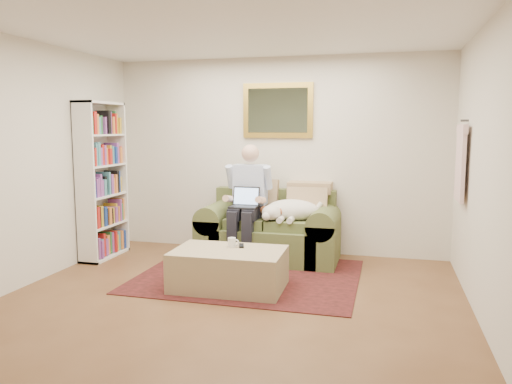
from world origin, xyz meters
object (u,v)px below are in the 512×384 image
at_px(sofa, 270,236).
at_px(sleeping_dog, 293,210).
at_px(laptop, 245,202).
at_px(ottoman, 229,269).
at_px(seated_man, 246,204).
at_px(coffee_mug, 232,242).
at_px(bookshelf, 102,181).

distance_m(sofa, sleeping_dog, 0.49).
bearing_deg(laptop, sleeping_dog, 13.64).
relative_size(sofa, ottoman, 1.52).
relative_size(laptop, ottoman, 0.30).
xyz_separation_m(seated_man, coffee_mug, (0.12, -0.98, -0.27)).
relative_size(sleeping_dog, bookshelf, 0.36).
bearing_deg(sleeping_dog, laptop, -166.36).
bearing_deg(bookshelf, coffee_mug, -19.82).
bearing_deg(laptop, coffee_mug, -82.79).
height_order(sofa, sleeping_dog, sofa).
relative_size(sleeping_dog, coffee_mug, 7.17).
height_order(ottoman, bookshelf, bookshelf).
xyz_separation_m(seated_man, sleeping_dog, (0.57, 0.07, -0.07)).
xyz_separation_m(sofa, ottoman, (-0.14, -1.26, -0.09)).
xyz_separation_m(coffee_mug, bookshelf, (-1.97, 0.71, 0.53)).
distance_m(sleeping_dog, ottoman, 1.34).
bearing_deg(laptop, sofa, 41.02).
bearing_deg(coffee_mug, bookshelf, 160.18).
xyz_separation_m(sleeping_dog, coffee_mug, (-0.46, -1.05, -0.20)).
relative_size(ottoman, bookshelf, 0.57).
bearing_deg(bookshelf, sofa, 11.39).
height_order(sofa, coffee_mug, sofa).
bearing_deg(sleeping_dog, seated_man, -172.87).
relative_size(sofa, sleeping_dog, 2.43).
relative_size(sofa, coffee_mug, 17.41).
height_order(seated_man, laptop, seated_man).
relative_size(laptop, sleeping_dog, 0.47).
bearing_deg(seated_man, laptop, -90.00).
bearing_deg(sleeping_dog, sofa, 164.26).
bearing_deg(ottoman, laptop, 96.76).
bearing_deg(seated_man, coffee_mug, -83.28).
bearing_deg(sofa, bookshelf, -168.61).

